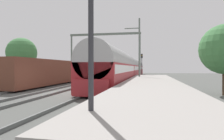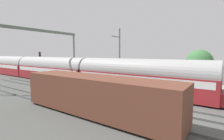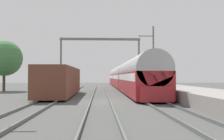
# 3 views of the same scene
# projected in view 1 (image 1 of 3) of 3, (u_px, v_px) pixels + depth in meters

# --- Properties ---
(ground) EXTENTS (120.00, 120.00, 0.00)m
(ground) POSITION_uv_depth(u_px,v_px,m) (52.00, 93.00, 16.04)
(ground) COLOR #4C4E4A
(track_far_west) EXTENTS (1.51, 60.00, 0.16)m
(track_far_west) POSITION_uv_depth(u_px,v_px,m) (8.00, 91.00, 16.78)
(track_far_west) COLOR #5A5E5D
(track_far_west) RESTS_ON ground
(track_west) EXTENTS (1.52, 60.00, 0.16)m
(track_west) POSITION_uv_depth(u_px,v_px,m) (52.00, 92.00, 16.04)
(track_west) COLOR #5A5E5D
(track_west) RESTS_ON ground
(track_east) EXTENTS (1.51, 60.00, 0.16)m
(track_east) POSITION_uv_depth(u_px,v_px,m) (100.00, 93.00, 15.30)
(track_east) COLOR #5A5E5D
(track_east) RESTS_ON ground
(platform) EXTENTS (4.40, 28.00, 0.90)m
(platform) POSITION_uv_depth(u_px,v_px,m) (151.00, 86.00, 16.54)
(platform) COLOR gray
(platform) RESTS_ON ground
(passenger_train) EXTENTS (2.93, 49.20, 3.82)m
(passenger_train) POSITION_uv_depth(u_px,v_px,m) (130.00, 68.00, 36.94)
(passenger_train) COLOR maroon
(passenger_train) RESTS_ON ground
(freight_car) EXTENTS (2.80, 13.00, 2.70)m
(freight_car) POSITION_uv_depth(u_px,v_px,m) (42.00, 72.00, 22.05)
(freight_car) COLOR brown
(freight_car) RESTS_ON ground
(person_crossing) EXTENTS (0.46, 0.38, 1.73)m
(person_crossing) POSITION_uv_depth(u_px,v_px,m) (135.00, 73.00, 34.94)
(person_crossing) COLOR #262626
(person_crossing) RESTS_ON ground
(railway_signal_near) EXTENTS (0.36, 0.30, 5.26)m
(railway_signal_near) POSITION_uv_depth(u_px,v_px,m) (91.00, 15.00, 5.13)
(railway_signal_near) COLOR #2D2D33
(railway_signal_near) RESTS_ON ground
(railway_signal_far) EXTENTS (0.36, 0.30, 4.91)m
(railway_signal_far) POSITION_uv_depth(u_px,v_px,m) (142.00, 62.00, 42.82)
(railway_signal_far) COLOR #2D2D33
(railway_signal_far) RESTS_ON ground
(catenary_gantry) EXTENTS (12.31, 0.28, 7.86)m
(catenary_gantry) POSITION_uv_depth(u_px,v_px,m) (105.00, 46.00, 34.22)
(catenary_gantry) COLOR slate
(catenary_gantry) RESTS_ON ground
(catenary_pole_east_mid) EXTENTS (1.90, 0.20, 8.00)m
(catenary_pole_east_mid) POSITION_uv_depth(u_px,v_px,m) (139.00, 50.00, 24.48)
(catenary_pole_east_mid) COLOR slate
(catenary_pole_east_mid) RESTS_ON ground
(tree_west_background) EXTENTS (4.81, 4.81, 6.83)m
(tree_west_background) POSITION_uv_depth(u_px,v_px,m) (22.00, 53.00, 32.72)
(tree_west_background) COLOR #4C3826
(tree_west_background) RESTS_ON ground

